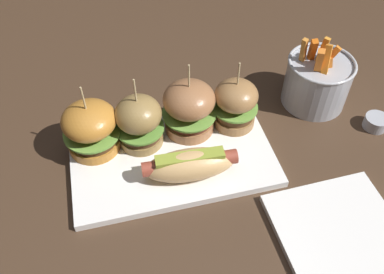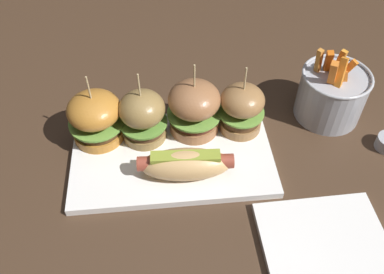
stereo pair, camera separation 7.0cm
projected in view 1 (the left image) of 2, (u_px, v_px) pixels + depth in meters
The scene contains 10 objects.
ground_plane at pixel (173, 161), 0.74m from camera, with size 3.00×3.00×0.00m, color #422D1E.
platter_main at pixel (173, 158), 0.73m from camera, with size 0.35×0.20×0.01m, color white.
hot_dog at pixel (190, 164), 0.68m from camera, with size 0.16×0.07×0.05m.
slider_far_left at pixel (91, 128), 0.71m from camera, with size 0.10×0.10×0.14m.
slider_center_left at pixel (139, 121), 0.71m from camera, with size 0.09×0.09×0.14m.
slider_center_right at pixel (189, 108), 0.74m from camera, with size 0.10×0.10×0.15m.
slider_far_right at pixel (235, 104), 0.75m from camera, with size 0.08×0.08×0.14m.
fries_bucket at pixel (317, 81), 0.81m from camera, with size 0.13×0.13×0.15m.
sauce_ramekin at pixel (376, 122), 0.78m from camera, with size 0.04×0.04×0.02m.
side_plate at pixel (341, 234), 0.63m from camera, with size 0.19×0.19×0.01m, color white.
Camera 1 is at (-0.08, -0.46, 0.57)m, focal length 38.76 mm.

